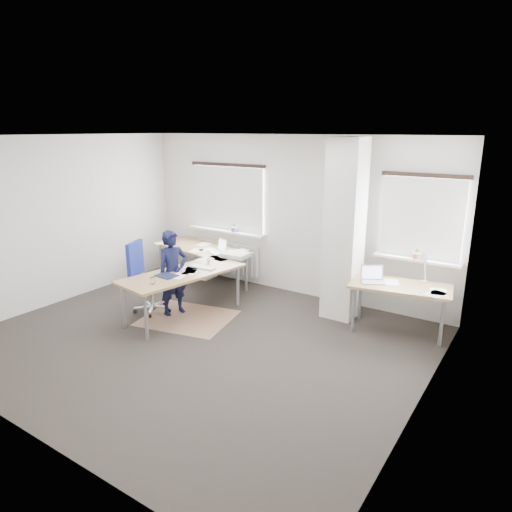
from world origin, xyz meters
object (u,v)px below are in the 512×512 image
Objects in this scene: desk_main at (195,261)px; desk_side at (400,288)px; task_chair at (149,292)px; person at (173,273)px.

desk_side is at bearing 20.27° from desk_main.
desk_side reaches higher than task_chair.
desk_side is 1.10× the size of person.
person is (0.40, 0.16, 0.36)m from task_chair.
task_chair is at bearing -168.18° from desk_side.
person is (0.13, -0.68, -0.01)m from desk_main.
desk_main is at bearing -179.73° from desk_side.
desk_main is 0.69m from person.
desk_main is at bearing 30.05° from person.
desk_side reaches higher than desk_main.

